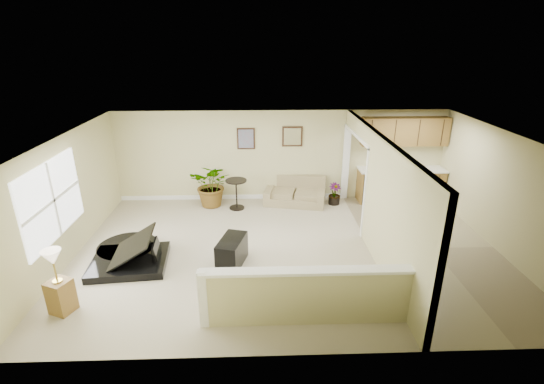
{
  "coord_description": "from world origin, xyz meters",
  "views": [
    {
      "loc": [
        -0.61,
        -7.42,
        4.28
      ],
      "look_at": [
        -0.34,
        0.4,
        1.21
      ],
      "focal_mm": 26.0,
      "sensor_mm": 36.0,
      "label": 1
    }
  ],
  "objects_px": {
    "piano_bench": "(232,252)",
    "small_plant": "(334,195)",
    "piano": "(127,236)",
    "accent_table": "(236,190)",
    "loveseat": "(295,190)",
    "palm_plant": "(213,185)",
    "lamp_stand": "(59,286)"
  },
  "relations": [
    {
      "from": "piano_bench",
      "to": "small_plant",
      "type": "xyz_separation_m",
      "value": [
        2.62,
        3.02,
        -0.03
      ]
    },
    {
      "from": "piano",
      "to": "piano_bench",
      "type": "bearing_deg",
      "value": -9.96
    },
    {
      "from": "piano_bench",
      "to": "accent_table",
      "type": "relative_size",
      "value": 1.04
    },
    {
      "from": "piano_bench",
      "to": "loveseat",
      "type": "relative_size",
      "value": 0.46
    },
    {
      "from": "piano_bench",
      "to": "palm_plant",
      "type": "height_order",
      "value": "palm_plant"
    },
    {
      "from": "piano",
      "to": "palm_plant",
      "type": "distance_m",
      "value": 3.17
    },
    {
      "from": "piano_bench",
      "to": "palm_plant",
      "type": "relative_size",
      "value": 0.64
    },
    {
      "from": "piano_bench",
      "to": "accent_table",
      "type": "bearing_deg",
      "value": 90.89
    },
    {
      "from": "piano",
      "to": "loveseat",
      "type": "relative_size",
      "value": 1.03
    },
    {
      "from": "piano_bench",
      "to": "lamp_stand",
      "type": "bearing_deg",
      "value": -153.24
    },
    {
      "from": "accent_table",
      "to": "lamp_stand",
      "type": "bearing_deg",
      "value": -122.86
    },
    {
      "from": "piano",
      "to": "piano_bench",
      "type": "xyz_separation_m",
      "value": [
        2.1,
        -0.17,
        -0.3
      ]
    },
    {
      "from": "accent_table",
      "to": "small_plant",
      "type": "xyz_separation_m",
      "value": [
        2.67,
        0.22,
        -0.26
      ]
    },
    {
      "from": "loveseat",
      "to": "lamp_stand",
      "type": "xyz_separation_m",
      "value": [
        -4.29,
        -4.57,
        0.14
      ]
    },
    {
      "from": "piano",
      "to": "lamp_stand",
      "type": "bearing_deg",
      "value": -117.76
    },
    {
      "from": "palm_plant",
      "to": "lamp_stand",
      "type": "distance_m",
      "value": 4.85
    },
    {
      "from": "piano",
      "to": "accent_table",
      "type": "bearing_deg",
      "value": 46.54
    },
    {
      "from": "piano",
      "to": "lamp_stand",
      "type": "relative_size",
      "value": 1.62
    },
    {
      "from": "small_plant",
      "to": "accent_table",
      "type": "bearing_deg",
      "value": -175.25
    },
    {
      "from": "palm_plant",
      "to": "lamp_stand",
      "type": "height_order",
      "value": "palm_plant"
    },
    {
      "from": "accent_table",
      "to": "lamp_stand",
      "type": "height_order",
      "value": "lamp_stand"
    },
    {
      "from": "piano",
      "to": "piano_bench",
      "type": "distance_m",
      "value": 2.13
    },
    {
      "from": "piano_bench",
      "to": "small_plant",
      "type": "distance_m",
      "value": 4.0
    },
    {
      "from": "accent_table",
      "to": "piano_bench",
      "type": "bearing_deg",
      "value": -89.11
    },
    {
      "from": "palm_plant",
      "to": "piano",
      "type": "bearing_deg",
      "value": -116.48
    },
    {
      "from": "piano",
      "to": "small_plant",
      "type": "relative_size",
      "value": 3.13
    },
    {
      "from": "piano_bench",
      "to": "loveseat",
      "type": "xyz_separation_m",
      "value": [
        1.55,
        3.19,
        0.07
      ]
    },
    {
      "from": "piano",
      "to": "palm_plant",
      "type": "xyz_separation_m",
      "value": [
        1.41,
        2.84,
        0.02
      ]
    },
    {
      "from": "palm_plant",
      "to": "small_plant",
      "type": "height_order",
      "value": "palm_plant"
    },
    {
      "from": "piano",
      "to": "loveseat",
      "type": "distance_m",
      "value": 4.74
    },
    {
      "from": "loveseat",
      "to": "piano_bench",
      "type": "bearing_deg",
      "value": -103.89
    },
    {
      "from": "piano",
      "to": "lamp_stand",
      "type": "height_order",
      "value": "piano"
    }
  ]
}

